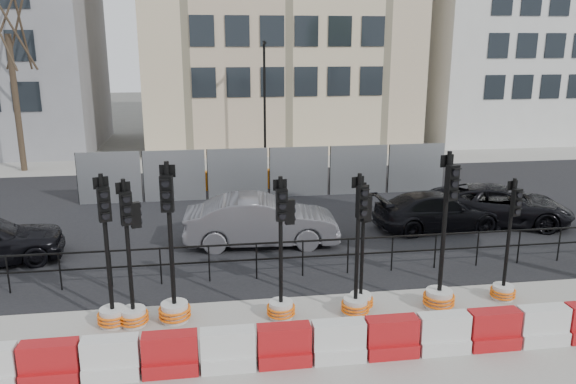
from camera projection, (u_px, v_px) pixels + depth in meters
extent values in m
plane|color=#51514C|center=(311.00, 297.00, 13.48)|extent=(120.00, 120.00, 0.00)
cube|color=gray|center=(340.00, 365.00, 10.61)|extent=(40.00, 6.00, 0.02)
cube|color=black|center=(275.00, 212.00, 20.17)|extent=(40.00, 14.00, 0.03)
cube|color=gray|center=(254.00, 162.00, 28.77)|extent=(40.00, 4.00, 0.02)
cube|color=silver|center=(516.00, 8.00, 34.84)|extent=(12.00, 9.00, 16.00)
cylinder|color=black|center=(8.00, 275.00, 13.48)|extent=(0.04, 0.04, 1.00)
cylinder|color=black|center=(60.00, 272.00, 13.65)|extent=(0.04, 0.04, 1.00)
cylinder|color=black|center=(111.00, 269.00, 13.82)|extent=(0.04, 0.04, 1.00)
cylinder|color=black|center=(161.00, 267.00, 13.99)|extent=(0.04, 0.04, 1.00)
cylinder|color=black|center=(209.00, 264.00, 14.16)|extent=(0.04, 0.04, 1.00)
cylinder|color=black|center=(256.00, 261.00, 14.33)|extent=(0.04, 0.04, 1.00)
cylinder|color=black|center=(303.00, 259.00, 14.50)|extent=(0.04, 0.04, 1.00)
cylinder|color=black|center=(348.00, 256.00, 14.66)|extent=(0.04, 0.04, 1.00)
cylinder|color=black|center=(392.00, 254.00, 14.83)|extent=(0.04, 0.04, 1.00)
cylinder|color=black|center=(435.00, 251.00, 15.00)|extent=(0.04, 0.04, 1.00)
cylinder|color=black|center=(477.00, 249.00, 15.17)|extent=(0.04, 0.04, 1.00)
cylinder|color=black|center=(519.00, 247.00, 15.34)|extent=(0.04, 0.04, 1.00)
cylinder|color=black|center=(559.00, 245.00, 15.51)|extent=(0.04, 0.04, 1.00)
cube|color=black|center=(303.00, 241.00, 14.37)|extent=(18.00, 0.04, 0.04)
cube|color=black|center=(303.00, 257.00, 14.48)|extent=(18.00, 0.04, 0.04)
cube|color=gray|center=(109.00, 178.00, 20.98)|extent=(2.30, 0.05, 2.00)
cylinder|color=black|center=(77.00, 179.00, 20.82)|extent=(0.05, 0.05, 2.00)
cube|color=gray|center=(175.00, 176.00, 21.32)|extent=(2.30, 0.05, 2.00)
cylinder|color=black|center=(144.00, 177.00, 21.16)|extent=(0.05, 0.05, 2.00)
cube|color=gray|center=(238.00, 174.00, 21.66)|extent=(2.30, 0.05, 2.00)
cylinder|color=black|center=(208.00, 175.00, 21.49)|extent=(0.05, 0.05, 2.00)
cube|color=gray|center=(299.00, 172.00, 21.99)|extent=(2.30, 0.05, 2.00)
cylinder|color=black|center=(270.00, 173.00, 21.83)|extent=(0.05, 0.05, 2.00)
cube|color=gray|center=(358.00, 170.00, 22.33)|extent=(2.30, 0.05, 2.00)
cylinder|color=black|center=(330.00, 171.00, 22.17)|extent=(0.05, 0.05, 2.00)
cube|color=gray|center=(416.00, 168.00, 22.67)|extent=(2.30, 0.05, 2.00)
cylinder|color=black|center=(389.00, 169.00, 22.51)|extent=(0.05, 0.05, 2.00)
cube|color=#D1650D|center=(167.00, 182.00, 22.85)|extent=(1.00, 0.40, 0.80)
cube|color=#D1650D|center=(217.00, 181.00, 23.13)|extent=(1.00, 0.40, 0.80)
cube|color=#D1650D|center=(265.00, 179.00, 23.41)|extent=(1.00, 0.40, 0.80)
cube|color=#D1650D|center=(312.00, 177.00, 23.69)|extent=(1.00, 0.40, 0.80)
cube|color=#D1650D|center=(358.00, 176.00, 23.98)|extent=(1.00, 0.40, 0.80)
cube|color=#D1650D|center=(403.00, 174.00, 24.26)|extent=(1.00, 0.40, 0.80)
cylinder|color=black|center=(265.00, 105.00, 27.12)|extent=(0.12, 0.12, 6.00)
cube|color=black|center=(265.00, 43.00, 26.13)|extent=(0.12, 0.50, 0.12)
cylinder|color=#473828|center=(16.00, 104.00, 25.94)|extent=(0.28, 0.28, 6.30)
cube|color=red|center=(52.00, 375.00, 10.02)|extent=(1.00, 0.50, 0.30)
cube|color=red|center=(49.00, 355.00, 9.92)|extent=(1.00, 0.35, 0.50)
cube|color=silver|center=(112.00, 370.00, 10.17)|extent=(1.00, 0.50, 0.30)
cube|color=silver|center=(110.00, 351.00, 10.07)|extent=(1.00, 0.35, 0.50)
cube|color=red|center=(171.00, 366.00, 10.32)|extent=(1.00, 0.50, 0.30)
cube|color=red|center=(170.00, 346.00, 10.22)|extent=(1.00, 0.35, 0.50)
cube|color=silver|center=(228.00, 361.00, 10.47)|extent=(1.00, 0.50, 0.30)
cube|color=silver|center=(228.00, 342.00, 10.36)|extent=(1.00, 0.35, 0.50)
cube|color=red|center=(284.00, 357.00, 10.61)|extent=(1.00, 0.50, 0.30)
cube|color=red|center=(284.00, 338.00, 10.51)|extent=(1.00, 0.35, 0.50)
cube|color=silver|center=(338.00, 352.00, 10.76)|extent=(1.00, 0.50, 0.30)
cube|color=silver|center=(339.00, 334.00, 10.66)|extent=(1.00, 0.35, 0.50)
cube|color=red|center=(391.00, 348.00, 10.91)|extent=(1.00, 0.50, 0.30)
cube|color=red|center=(392.00, 330.00, 10.81)|extent=(1.00, 0.35, 0.50)
cube|color=silver|center=(442.00, 344.00, 11.06)|extent=(1.00, 0.50, 0.30)
cube|color=silver|center=(443.00, 326.00, 10.95)|extent=(1.00, 0.35, 0.50)
cube|color=red|center=(492.00, 340.00, 11.20)|extent=(1.00, 0.50, 0.30)
cube|color=red|center=(494.00, 322.00, 11.10)|extent=(1.00, 0.35, 0.50)
cube|color=silver|center=(540.00, 336.00, 11.35)|extent=(1.00, 0.50, 0.30)
cube|color=silver|center=(543.00, 318.00, 11.25)|extent=(1.00, 0.35, 0.50)
cylinder|color=silver|center=(113.00, 317.00, 12.04)|extent=(0.55, 0.55, 0.41)
torus|color=orange|center=(113.00, 321.00, 12.06)|extent=(0.66, 0.66, 0.05)
torus|color=orange|center=(113.00, 317.00, 12.04)|extent=(0.66, 0.66, 0.05)
torus|color=orange|center=(113.00, 314.00, 12.01)|extent=(0.66, 0.66, 0.05)
cylinder|color=black|center=(107.00, 245.00, 11.62)|extent=(0.09, 0.09, 3.06)
cube|color=black|center=(104.00, 204.00, 11.27)|extent=(0.28, 0.22, 0.71)
cylinder|color=black|center=(106.00, 216.00, 11.26)|extent=(0.16, 0.10, 0.15)
cylinder|color=black|center=(105.00, 205.00, 11.20)|extent=(0.16, 0.10, 0.15)
cylinder|color=black|center=(104.00, 195.00, 11.15)|extent=(0.16, 0.10, 0.15)
cube|color=black|center=(101.00, 183.00, 11.33)|extent=(0.30, 0.13, 0.25)
cylinder|color=silver|center=(134.00, 317.00, 12.05)|extent=(0.53, 0.53, 0.39)
torus|color=orange|center=(134.00, 320.00, 12.07)|extent=(0.64, 0.64, 0.05)
torus|color=orange|center=(134.00, 317.00, 12.05)|extent=(0.64, 0.64, 0.05)
torus|color=orange|center=(133.00, 314.00, 12.03)|extent=(0.64, 0.64, 0.05)
cylinder|color=black|center=(128.00, 248.00, 11.65)|extent=(0.09, 0.09, 2.96)
cube|color=black|center=(126.00, 209.00, 11.32)|extent=(0.27, 0.21, 0.69)
cylinder|color=black|center=(128.00, 220.00, 11.31)|extent=(0.16, 0.10, 0.15)
cylinder|color=black|center=(127.00, 210.00, 11.25)|extent=(0.16, 0.10, 0.15)
cylinder|color=black|center=(126.00, 199.00, 11.19)|extent=(0.16, 0.10, 0.15)
cube|color=black|center=(123.00, 188.00, 11.37)|extent=(0.29, 0.13, 0.24)
cube|color=black|center=(135.00, 215.00, 11.56)|extent=(0.23, 0.19, 0.54)
cylinder|color=silver|center=(175.00, 312.00, 12.23)|extent=(0.59, 0.59, 0.43)
torus|color=orange|center=(175.00, 316.00, 12.25)|extent=(0.70, 0.70, 0.05)
torus|color=orange|center=(175.00, 312.00, 12.23)|extent=(0.70, 0.70, 0.05)
torus|color=orange|center=(175.00, 308.00, 12.21)|extent=(0.70, 0.70, 0.05)
cylinder|color=black|center=(170.00, 237.00, 11.79)|extent=(0.10, 0.10, 3.25)
cube|color=black|center=(167.00, 194.00, 11.41)|extent=(0.28, 0.18, 0.76)
cylinder|color=black|center=(167.00, 206.00, 11.39)|extent=(0.17, 0.07, 0.16)
cylinder|color=black|center=(166.00, 195.00, 11.33)|extent=(0.17, 0.07, 0.16)
cylinder|color=black|center=(165.00, 183.00, 11.26)|extent=(0.17, 0.07, 0.16)
cube|color=black|center=(167.00, 171.00, 11.49)|extent=(0.33, 0.07, 0.26)
cylinder|color=silver|center=(281.00, 310.00, 12.39)|extent=(0.53, 0.53, 0.39)
torus|color=orange|center=(281.00, 313.00, 12.41)|extent=(0.64, 0.64, 0.05)
torus|color=orange|center=(281.00, 310.00, 12.39)|extent=(0.64, 0.64, 0.05)
torus|color=orange|center=(281.00, 306.00, 12.37)|extent=(0.64, 0.64, 0.05)
cylinder|color=black|center=(281.00, 243.00, 11.99)|extent=(0.09, 0.09, 2.93)
cube|color=black|center=(282.00, 205.00, 11.65)|extent=(0.24, 0.15, 0.68)
cylinder|color=black|center=(282.00, 216.00, 11.63)|extent=(0.15, 0.06, 0.15)
cylinder|color=black|center=(282.00, 206.00, 11.58)|extent=(0.15, 0.06, 0.15)
cylinder|color=black|center=(282.00, 196.00, 11.52)|extent=(0.15, 0.06, 0.15)
cube|color=black|center=(280.00, 185.00, 11.72)|extent=(0.29, 0.05, 0.23)
cube|color=black|center=(290.00, 212.00, 11.85)|extent=(0.20, 0.14, 0.54)
cylinder|color=silver|center=(360.00, 301.00, 12.83)|extent=(0.49, 0.49, 0.36)
torus|color=orange|center=(360.00, 304.00, 12.85)|extent=(0.59, 0.59, 0.05)
torus|color=orange|center=(360.00, 301.00, 12.83)|extent=(0.59, 0.59, 0.05)
torus|color=orange|center=(361.00, 298.00, 12.81)|extent=(0.59, 0.59, 0.05)
cylinder|color=black|center=(363.00, 242.00, 12.46)|extent=(0.08, 0.08, 2.71)
cube|color=black|center=(366.00, 208.00, 12.15)|extent=(0.24, 0.16, 0.63)
cylinder|color=black|center=(367.00, 218.00, 12.14)|extent=(0.14, 0.07, 0.14)
cylinder|color=black|center=(368.00, 209.00, 12.09)|extent=(0.14, 0.07, 0.14)
cylinder|color=black|center=(368.00, 200.00, 12.04)|extent=(0.14, 0.07, 0.14)
cube|color=black|center=(363.00, 190.00, 12.21)|extent=(0.27, 0.08, 0.22)
cylinder|color=silver|center=(355.00, 306.00, 12.54)|extent=(0.53, 0.53, 0.39)
torus|color=orange|center=(355.00, 310.00, 12.56)|extent=(0.64, 0.64, 0.05)
torus|color=orange|center=(355.00, 306.00, 12.54)|extent=(0.64, 0.64, 0.05)
torus|color=orange|center=(355.00, 303.00, 12.52)|extent=(0.64, 0.64, 0.05)
cylinder|color=black|center=(358.00, 240.00, 12.13)|extent=(0.09, 0.09, 2.96)
cube|color=black|center=(362.00, 202.00, 11.81)|extent=(0.27, 0.21, 0.69)
cylinder|color=black|center=(364.00, 213.00, 11.79)|extent=(0.16, 0.09, 0.15)
cylinder|color=black|center=(364.00, 203.00, 11.74)|extent=(0.16, 0.09, 0.15)
cylinder|color=black|center=(365.00, 193.00, 11.68)|extent=(0.16, 0.09, 0.15)
cube|color=black|center=(358.00, 182.00, 11.86)|extent=(0.29, 0.12, 0.24)
cube|color=black|center=(366.00, 208.00, 12.04)|extent=(0.23, 0.19, 0.54)
cylinder|color=silver|center=(439.00, 299.00, 12.84)|extent=(0.60, 0.60, 0.44)
torus|color=orange|center=(438.00, 303.00, 12.87)|extent=(0.72, 0.72, 0.06)
torus|color=orange|center=(439.00, 299.00, 12.84)|extent=(0.72, 0.72, 0.06)
torus|color=orange|center=(439.00, 295.00, 12.82)|extent=(0.72, 0.72, 0.06)
cylinder|color=black|center=(444.00, 225.00, 12.39)|extent=(0.10, 0.10, 3.33)
cube|color=black|center=(452.00, 183.00, 12.01)|extent=(0.30, 0.22, 0.78)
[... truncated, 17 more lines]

